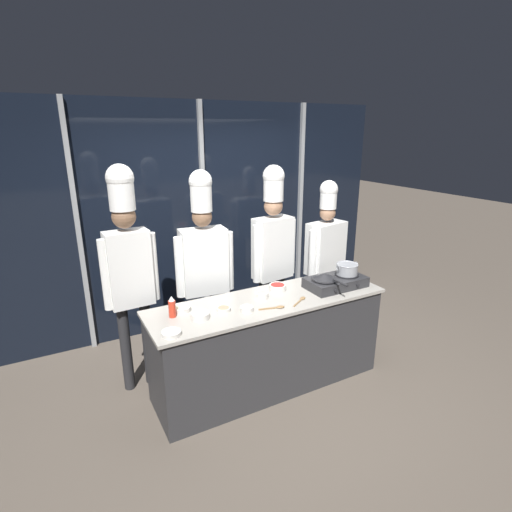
# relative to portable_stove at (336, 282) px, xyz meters

# --- Properties ---
(ground_plane) EXTENTS (24.00, 24.00, 0.00)m
(ground_plane) POSITION_rel_portable_stove_xyz_m (-0.73, 0.05, -0.95)
(ground_plane) COLOR brown
(window_wall_back) EXTENTS (4.96, 0.09, 2.70)m
(window_wall_back) POSITION_rel_portable_stove_xyz_m (-0.73, 1.66, 0.40)
(window_wall_back) COLOR black
(window_wall_back) RESTS_ON ground_plane
(demo_counter) EXTENTS (2.24, 0.66, 0.89)m
(demo_counter) POSITION_rel_portable_stove_xyz_m (-0.73, 0.05, -0.50)
(demo_counter) COLOR #2D2D30
(demo_counter) RESTS_ON ground_plane
(portable_stove) EXTENTS (0.59, 0.34, 0.11)m
(portable_stove) POSITION_rel_portable_stove_xyz_m (0.00, 0.00, 0.00)
(portable_stove) COLOR #28282B
(portable_stove) RESTS_ON demo_counter
(frying_pan) EXTENTS (0.26, 0.46, 0.05)m
(frying_pan) POSITION_rel_portable_stove_xyz_m (-0.14, -0.00, 0.08)
(frying_pan) COLOR #232326
(frying_pan) RESTS_ON portable_stove
(stock_pot) EXTENTS (0.24, 0.21, 0.11)m
(stock_pot) POSITION_rel_portable_stove_xyz_m (0.14, 0.00, 0.11)
(stock_pot) COLOR #93969B
(stock_pot) RESTS_ON portable_stove
(squeeze_bottle_chili) EXTENTS (0.06, 0.06, 0.19)m
(squeeze_bottle_chili) POSITION_rel_portable_stove_xyz_m (-1.61, 0.13, 0.04)
(squeeze_bottle_chili) COLOR red
(squeeze_bottle_chili) RESTS_ON demo_counter
(prep_bowl_chicken) EXTENTS (0.16, 0.16, 0.06)m
(prep_bowl_chicken) POSITION_rel_portable_stove_xyz_m (-1.42, -0.01, -0.02)
(prep_bowl_chicken) COLOR silver
(prep_bowl_chicken) RESTS_ON demo_counter
(prep_bowl_shrimp) EXTENTS (0.12, 0.12, 0.05)m
(prep_bowl_shrimp) POSITION_rel_portable_stove_xyz_m (-0.76, 0.12, -0.02)
(prep_bowl_shrimp) COLOR silver
(prep_bowl_shrimp) RESTS_ON demo_counter
(prep_bowl_noodles) EXTENTS (0.16, 0.16, 0.04)m
(prep_bowl_noodles) POSITION_rel_portable_stove_xyz_m (-1.51, 0.20, -0.03)
(prep_bowl_noodles) COLOR silver
(prep_bowl_noodles) RESTS_ON demo_counter
(prep_bowl_mushrooms) EXTENTS (0.12, 0.12, 0.04)m
(prep_bowl_mushrooms) POSITION_rel_portable_stove_xyz_m (-1.20, 0.03, -0.03)
(prep_bowl_mushrooms) COLOR silver
(prep_bowl_mushrooms) RESTS_ON demo_counter
(prep_bowl_bell_pepper) EXTENTS (0.17, 0.17, 0.06)m
(prep_bowl_bell_pepper) POSITION_rel_portable_stove_xyz_m (-0.54, 0.21, -0.02)
(prep_bowl_bell_pepper) COLOR silver
(prep_bowl_bell_pepper) RESTS_ON demo_counter
(prep_bowl_bean_sprouts) EXTENTS (0.12, 0.12, 0.04)m
(prep_bowl_bean_sprouts) POSITION_rel_portable_stove_xyz_m (-1.02, -0.07, -0.03)
(prep_bowl_bean_sprouts) COLOR silver
(prep_bowl_bean_sprouts) RESTS_ON demo_counter
(prep_bowl_garlic) EXTENTS (0.15, 0.15, 0.04)m
(prep_bowl_garlic) POSITION_rel_portable_stove_xyz_m (-1.72, -0.17, -0.03)
(prep_bowl_garlic) COLOR silver
(prep_bowl_garlic) RESTS_ON demo_counter
(serving_spoon_slotted) EXTENTS (0.21, 0.15, 0.02)m
(serving_spoon_slotted) POSITION_rel_portable_stove_xyz_m (-0.48, -0.10, -0.05)
(serving_spoon_slotted) COLOR olive
(serving_spoon_slotted) RESTS_ON demo_counter
(serving_spoon_solid) EXTENTS (0.24, 0.09, 0.02)m
(serving_spoon_solid) POSITION_rel_portable_stove_xyz_m (-0.76, -0.14, -0.05)
(serving_spoon_solid) COLOR olive
(serving_spoon_solid) RESTS_ON demo_counter
(chef_head) EXTENTS (0.50, 0.23, 2.12)m
(chef_head) POSITION_rel_portable_stove_xyz_m (-1.84, 0.63, 0.34)
(chef_head) COLOR #232326
(chef_head) RESTS_ON ground_plane
(chef_sous) EXTENTS (0.59, 0.27, 2.03)m
(chef_sous) POSITION_rel_portable_stove_xyz_m (-1.10, 0.69, 0.21)
(chef_sous) COLOR #2D3856
(chef_sous) RESTS_ON ground_plane
(chef_line) EXTENTS (0.55, 0.27, 2.04)m
(chef_line) POSITION_rel_portable_stove_xyz_m (-0.32, 0.68, 0.25)
(chef_line) COLOR #232326
(chef_line) RESTS_ON ground_plane
(chef_pastry) EXTENTS (0.60, 0.32, 1.84)m
(chef_pastry) POSITION_rel_portable_stove_xyz_m (0.41, 0.68, 0.09)
(chef_pastry) COLOR #232326
(chef_pastry) RESTS_ON ground_plane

